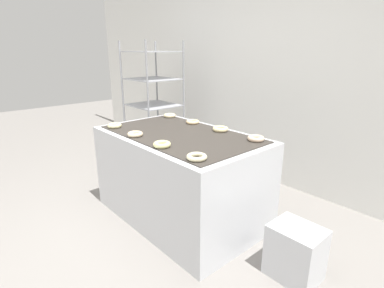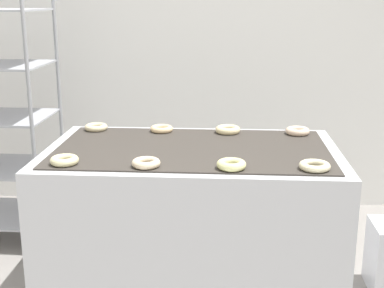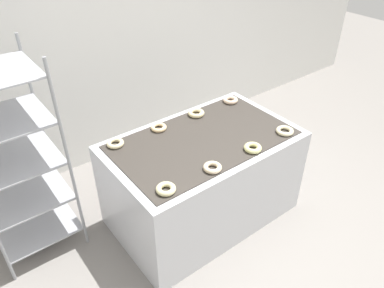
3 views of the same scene
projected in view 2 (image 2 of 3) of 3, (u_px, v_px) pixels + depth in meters
wall_back at (205, 27)px, 4.05m from camera, size 8.00×0.05×2.80m
fryer_machine at (192, 221)px, 2.96m from camera, size 1.56×0.95×0.84m
baking_rack_cart at (2, 117)px, 3.52m from camera, size 0.63×0.59×1.67m
donut_near_left at (64, 160)px, 2.56m from camera, size 0.14×0.14×0.04m
donut_near_midleft at (146, 163)px, 2.52m from camera, size 0.14×0.14×0.04m
donut_near_midright at (231, 165)px, 2.49m from camera, size 0.14×0.14×0.04m
donut_near_right at (315, 166)px, 2.48m from camera, size 0.15×0.15×0.04m
donut_far_left at (96, 127)px, 3.22m from camera, size 0.14×0.14×0.04m
donut_far_midleft at (162, 129)px, 3.19m from camera, size 0.13×0.13×0.03m
donut_far_midright at (228, 130)px, 3.16m from camera, size 0.15×0.15×0.04m
donut_far_right at (298, 131)px, 3.13m from camera, size 0.14×0.14×0.04m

